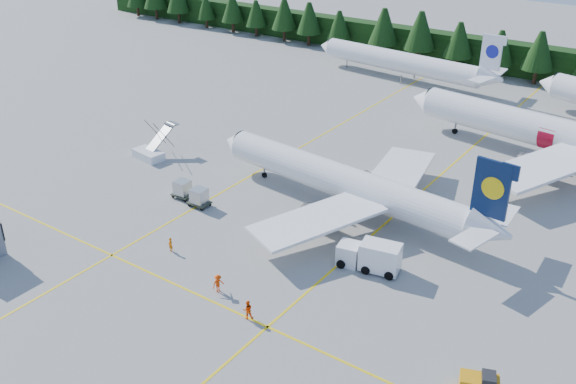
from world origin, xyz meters
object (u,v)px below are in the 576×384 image
Objects in this scene: airstairs at (150,152)px; service_truck at (369,255)px; baggage_tug at (480,383)px; airliner_navy at (338,180)px; airliner_red at (547,132)px.

service_truck is (37.46, -6.67, 0.61)m from airstairs.
airstairs is 1.97× the size of baggage_tug.
airliner_navy is 32.00m from airliner_red.
service_truck is 18.00m from baggage_tug.
airliner_red is 13.36× the size of baggage_tug.
airstairs is 0.99× the size of service_truck.
airliner_red reaches higher than baggage_tug.
airliner_navy is 13.55m from service_truck.
airstairs is at bearing -137.03° from airliner_red.
airliner_red is at bearing 42.97° from airstairs.
airliner_red is 48.06m from baggage_tug.
airliner_red is 53.63m from airstairs.
airliner_red reaches higher than service_truck.
airliner_red is at bearing 66.03° from airliner_navy.
service_truck is (9.44, -9.53, -1.85)m from airliner_navy.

